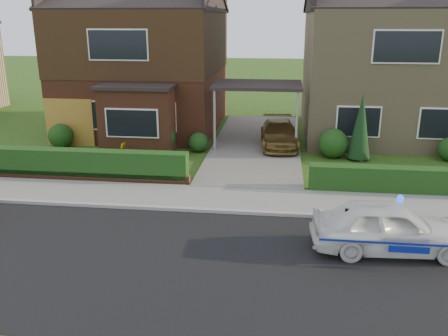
# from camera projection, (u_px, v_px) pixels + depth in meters

# --- Properties ---
(ground) EXTENTS (120.00, 120.00, 0.00)m
(ground) POSITION_uv_depth(u_px,v_px,m) (229.00, 266.00, 10.92)
(ground) COLOR #254A13
(ground) RESTS_ON ground
(road) EXTENTS (60.00, 6.00, 0.02)m
(road) POSITION_uv_depth(u_px,v_px,m) (229.00, 266.00, 10.92)
(road) COLOR black
(road) RESTS_ON ground
(kerb) EXTENTS (60.00, 0.16, 0.12)m
(kerb) POSITION_uv_depth(u_px,v_px,m) (241.00, 212.00, 13.79)
(kerb) COLOR #9E9993
(kerb) RESTS_ON ground
(sidewalk) EXTENTS (60.00, 2.00, 0.10)m
(sidewalk) POSITION_uv_depth(u_px,v_px,m) (244.00, 200.00, 14.78)
(sidewalk) COLOR slate
(sidewalk) RESTS_ON ground
(driveway) EXTENTS (3.80, 12.00, 0.12)m
(driveway) POSITION_uv_depth(u_px,v_px,m) (256.00, 144.00, 21.31)
(driveway) COLOR #666059
(driveway) RESTS_ON ground
(house_left) EXTENTS (7.50, 9.53, 7.25)m
(house_left) POSITION_uv_depth(u_px,v_px,m) (145.00, 53.00, 23.59)
(house_left) COLOR brown
(house_left) RESTS_ON ground
(house_right) EXTENTS (7.50, 8.06, 7.25)m
(house_right) POSITION_uv_depth(u_px,v_px,m) (384.00, 58.00, 22.39)
(house_right) COLOR #9E8861
(house_right) RESTS_ON ground
(carport_link) EXTENTS (3.80, 3.00, 2.77)m
(carport_link) POSITION_uv_depth(u_px,v_px,m) (258.00, 86.00, 20.48)
(carport_link) COLOR black
(carport_link) RESTS_ON ground
(garage_door) EXTENTS (2.20, 0.10, 2.10)m
(garage_door) POSITION_uv_depth(u_px,v_px,m) (70.00, 122.00, 20.98)
(garage_door) COLOR #945E20
(garage_door) RESTS_ON ground
(dwarf_wall) EXTENTS (7.70, 0.25, 0.36)m
(dwarf_wall) POSITION_uv_depth(u_px,v_px,m) (81.00, 176.00, 16.55)
(dwarf_wall) COLOR brown
(dwarf_wall) RESTS_ON ground
(hedge_left) EXTENTS (7.50, 0.55, 0.90)m
(hedge_left) POSITION_uv_depth(u_px,v_px,m) (84.00, 180.00, 16.75)
(hedge_left) COLOR #1C3B13
(hedge_left) RESTS_ON ground
(hedge_right) EXTENTS (7.50, 0.55, 0.80)m
(hedge_right) POSITION_uv_depth(u_px,v_px,m) (426.00, 195.00, 15.31)
(hedge_right) COLOR #1C3B13
(hedge_right) RESTS_ON ground
(shrub_left_far) EXTENTS (1.08, 1.08, 1.08)m
(shrub_left_far) POSITION_uv_depth(u_px,v_px,m) (61.00, 136.00, 20.73)
(shrub_left_far) COLOR #1C3B13
(shrub_left_far) RESTS_ON ground
(shrub_left_mid) EXTENTS (1.32, 1.32, 1.32)m
(shrub_left_mid) POSITION_uv_depth(u_px,v_px,m) (160.00, 137.00, 19.98)
(shrub_left_mid) COLOR #1C3B13
(shrub_left_mid) RESTS_ON ground
(shrub_left_near) EXTENTS (0.84, 0.84, 0.84)m
(shrub_left_near) POSITION_uv_depth(u_px,v_px,m) (198.00, 142.00, 20.15)
(shrub_left_near) COLOR #1C3B13
(shrub_left_near) RESTS_ON ground
(shrub_right_near) EXTENTS (1.20, 1.20, 1.20)m
(shrub_right_near) POSITION_uv_depth(u_px,v_px,m) (333.00, 143.00, 19.26)
(shrub_right_near) COLOR #1C3B13
(shrub_right_near) RESTS_ON ground
(conifer_a) EXTENTS (0.90, 0.90, 2.60)m
(conifer_a) POSITION_uv_depth(u_px,v_px,m) (361.00, 128.00, 18.75)
(conifer_a) COLOR black
(conifer_a) RESTS_ON ground
(police_car) EXTENTS (3.41, 3.78, 1.43)m
(police_car) POSITION_uv_depth(u_px,v_px,m) (389.00, 227.00, 11.43)
(police_car) COLOR silver
(police_car) RESTS_ON ground
(driveway_car) EXTENTS (1.80, 3.89, 1.10)m
(driveway_car) POSITION_uv_depth(u_px,v_px,m) (279.00, 134.00, 20.58)
(driveway_car) COLOR brown
(driveway_car) RESTS_ON driveway
(potted_plant_a) EXTENTS (0.49, 0.38, 0.85)m
(potted_plant_a) POSITION_uv_depth(u_px,v_px,m) (35.00, 160.00, 17.58)
(potted_plant_a) COLOR gray
(potted_plant_a) RESTS_ON ground
(potted_plant_b) EXTENTS (0.47, 0.45, 0.67)m
(potted_plant_b) POSITION_uv_depth(u_px,v_px,m) (122.00, 150.00, 19.23)
(potted_plant_b) COLOR gray
(potted_plant_b) RESTS_ON ground
(potted_plant_c) EXTENTS (0.52, 0.52, 0.73)m
(potted_plant_c) POSITION_uv_depth(u_px,v_px,m) (154.00, 164.00, 17.33)
(potted_plant_c) COLOR gray
(potted_plant_c) RESTS_ON ground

